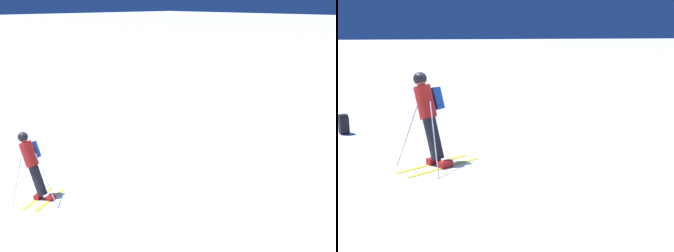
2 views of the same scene
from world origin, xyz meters
The scene contains 2 objects.
ground_plane centered at (0.00, 0.00, 0.00)m, with size 300.00×300.00×0.00m, color white.
skier centered at (0.43, -0.15, 1.02)m, with size 1.52×1.72×1.85m.
Camera 1 is at (13.10, -7.38, 5.22)m, focal length 60.00 mm.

